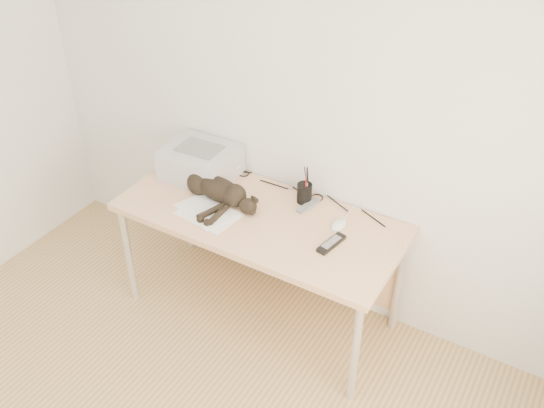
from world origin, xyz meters
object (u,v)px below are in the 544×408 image
Objects in this scene: cat at (215,189)px; pen_cup at (304,193)px; mug at (234,168)px; printer at (201,162)px; desk at (267,226)px; mouse at (339,223)px.

pen_cup is (0.45, 0.24, -0.00)m from cat.
mug is 0.50m from pen_cup.
printer is 1.95× the size of pen_cup.
mug is (-0.05, 0.27, -0.02)m from cat.
pen_cup is at bearing -3.82° from mug.
desk is at bearing 20.05° from cat.
printer is 0.20m from mug.
mouse is at bearing -10.36° from mug.
mug is (-0.35, 0.19, 0.18)m from desk.
cat reaches higher than mouse.
mug reaches higher than mouse.
cat is 6.92× the size of mug.
desk is 0.45m from mouse.
mug is at bearing 176.18° from pen_cup.
desk is 2.47× the size of cat.
mouse is (0.93, -0.03, -0.08)m from printer.
cat is at bearing -168.27° from mouse.
mouse is at bearing 15.93° from cat.
mug is (0.16, 0.11, -0.05)m from printer.
printer is at bearing -173.44° from pen_cup.
cat is at bearing -36.33° from printer.
pen_cup is 0.29m from mouse.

